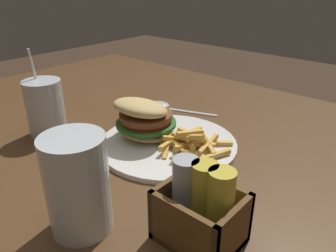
% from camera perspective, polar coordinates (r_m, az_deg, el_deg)
% --- Properties ---
extents(dining_table, '(1.48, 1.07, 0.70)m').
position_cam_1_polar(dining_table, '(0.74, -3.05, -10.33)').
color(dining_table, brown).
rests_on(dining_table, ground_plane).
extents(meal_plate_near, '(0.29, 0.29, 0.11)m').
position_cam_1_polar(meal_plate_near, '(0.69, -2.10, -0.63)').
color(meal_plate_near, white).
rests_on(meal_plate_near, dining_table).
extents(beer_glass, '(0.09, 0.09, 0.14)m').
position_cam_1_polar(beer_glass, '(0.47, -15.45, -9.96)').
color(beer_glass, silver).
rests_on(beer_glass, dining_table).
extents(juice_glass, '(0.08, 0.08, 0.19)m').
position_cam_1_polar(juice_glass, '(0.77, -20.52, 2.53)').
color(juice_glass, silver).
rests_on(juice_glass, dining_table).
extents(spoon, '(0.19, 0.09, 0.02)m').
position_cam_1_polar(spoon, '(0.89, -1.24, 3.56)').
color(spoon, silver).
rests_on(spoon, dining_table).
extents(condiment_caddy, '(0.11, 0.09, 0.12)m').
position_cam_1_polar(condiment_caddy, '(0.45, 5.80, -14.39)').
color(condiment_caddy, brown).
rests_on(condiment_caddy, dining_table).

